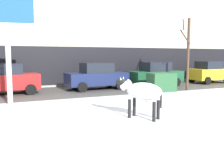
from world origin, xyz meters
name	(u,v)px	position (x,y,z in m)	size (l,w,h in m)	color
ground_plane	(121,118)	(0.00, 0.00, 0.00)	(120.00, 120.00, 0.00)	white
road_strip	(68,91)	(0.00, 7.80, 0.00)	(60.00, 5.60, 0.01)	#514F4C
building_facade	(50,6)	(0.00, 13.51, 6.48)	(44.00, 6.10, 13.00)	#BCB29E
cow_holstein	(143,92)	(0.76, -0.28, 1.00)	(1.40, 1.81, 1.54)	silver
billboard	(6,11)	(-3.64, 4.37, 4.31)	(2.51, 0.65, 5.56)	silver
car_red_hatchback	(8,79)	(-3.60, 8.08, 0.93)	(3.56, 2.03, 1.86)	red
car_navy_sedan	(97,76)	(2.06, 8.01, 0.91)	(4.26, 2.10, 1.84)	#19234C
car_darkgreen_sedan	(155,74)	(6.85, 7.98, 0.91)	(4.26, 2.10, 1.84)	#194C2D
car_yellow_hatchback	(209,72)	(12.33, 7.95, 0.93)	(3.56, 2.03, 1.86)	gold
bare_tree_left_lot	(188,52)	(7.54, 5.20, 2.54)	(0.64, 1.06, 4.82)	#4C3828
dumpster	(161,82)	(5.61, 5.41, 0.60)	(1.70, 1.10, 1.20)	#285633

